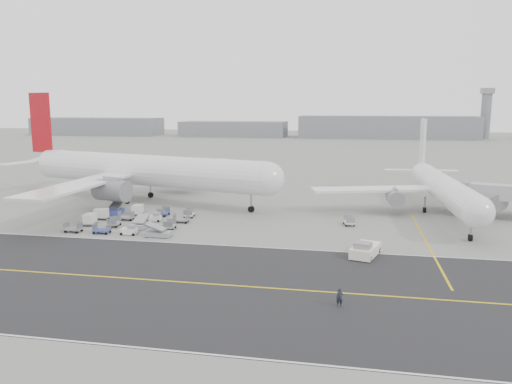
% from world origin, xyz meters
% --- Properties ---
extents(ground, '(700.00, 700.00, 0.00)m').
position_xyz_m(ground, '(0.00, 0.00, 0.00)').
color(ground, gray).
rests_on(ground, ground).
extents(taxiway, '(220.00, 59.00, 0.03)m').
position_xyz_m(taxiway, '(5.02, -17.98, 0.01)').
color(taxiway, '#292A2C').
rests_on(taxiway, ground).
extents(horizon_buildings, '(520.00, 28.00, 28.00)m').
position_xyz_m(horizon_buildings, '(30.00, 260.00, 0.00)').
color(horizon_buildings, gray).
rests_on(horizon_buildings, ground).
extents(control_tower, '(7.00, 7.00, 31.25)m').
position_xyz_m(control_tower, '(100.00, 265.00, 16.25)').
color(control_tower, gray).
rests_on(control_tower, ground).
extents(airliner_a, '(65.48, 64.09, 23.14)m').
position_xyz_m(airliner_a, '(-25.49, 28.37, 6.66)').
color(airliner_a, white).
rests_on(airliner_a, ground).
extents(airliner_b, '(49.40, 50.05, 17.25)m').
position_xyz_m(airliner_b, '(35.56, 27.15, 4.98)').
color(airliner_b, white).
rests_on(airliner_b, ground).
extents(pushback_tug, '(4.42, 7.92, 2.24)m').
position_xyz_m(pushback_tug, '(20.81, -3.81, 0.92)').
color(pushback_tug, white).
rests_on(pushback_tug, ground).
extents(gse_cluster, '(23.65, 22.89, 2.03)m').
position_xyz_m(gse_cluster, '(-17.71, 7.98, 0.00)').
color(gse_cluster, gray).
rests_on(gse_cluster, ground).
extents(stray_dolly, '(2.05, 2.82, 1.57)m').
position_xyz_m(stray_dolly, '(18.57, 13.98, 0.00)').
color(stray_dolly, silver).
rests_on(stray_dolly, ground).
extents(ground_crew_a, '(0.77, 0.56, 1.96)m').
position_xyz_m(ground_crew_a, '(17.91, -21.84, 0.98)').
color(ground_crew_a, black).
rests_on(ground_crew_a, ground).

